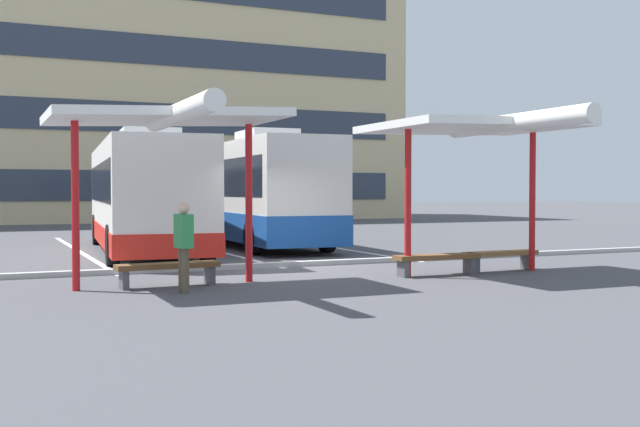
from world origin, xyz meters
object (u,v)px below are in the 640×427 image
object	(u,v)px
waiting_passenger_0	(184,241)
bench_0	(168,269)
coach_bus_0	(144,197)
coach_bus_1	(255,194)
bench_2	(501,256)
waiting_shelter_1	(481,129)
bench_1	(437,259)
waiting_shelter_0	(169,120)

from	to	relation	value
waiting_passenger_0	bench_0	bearing A→B (deg)	93.96
coach_bus_0	coach_bus_1	bearing A→B (deg)	19.76
coach_bus_1	bench_0	bearing A→B (deg)	-118.08
coach_bus_1	bench_2	size ratio (longest dim) A/B	5.40
bench_0	waiting_shelter_1	bearing A→B (deg)	-6.53
bench_2	coach_bus_1	bearing A→B (deg)	103.67
waiting_shelter_1	bench_1	size ratio (longest dim) A/B	2.63
waiting_shelter_0	bench_2	xyz separation A→B (m)	(7.48, -0.15, -2.78)
waiting_shelter_1	waiting_passenger_0	bearing A→B (deg)	-178.28
waiting_shelter_0	waiting_shelter_1	xyz separation A→B (m)	(6.58, -0.61, 0.01)
bench_2	waiting_passenger_0	distance (m)	7.46
waiting_shelter_1	bench_0	bearing A→B (deg)	173.47
coach_bus_0	waiting_passenger_0	world-z (taller)	coach_bus_0
bench_2	waiting_shelter_1	bearing A→B (deg)	-153.28
waiting_passenger_0	bench_1	bearing A→B (deg)	4.98
bench_1	bench_0	bearing A→B (deg)	175.37
coach_bus_1	coach_bus_0	bearing A→B (deg)	-160.24
coach_bus_0	waiting_passenger_0	xyz separation A→B (m)	(-1.10, -9.08, -0.70)
coach_bus_0	bench_1	bearing A→B (deg)	-62.30
waiting_shelter_0	bench_2	bearing A→B (deg)	-1.17
coach_bus_1	bench_2	distance (m)	10.21
waiting_shelter_1	bench_2	xyz separation A→B (m)	(0.90, 0.45, -2.79)
coach_bus_1	waiting_shelter_0	xyz separation A→B (m)	(-5.09, -9.68, 1.41)
bench_2	waiting_shelter_0	bearing A→B (deg)	178.83
coach_bus_0	coach_bus_1	size ratio (longest dim) A/B	1.08
bench_0	bench_1	distance (m)	5.70
coach_bus_1	waiting_passenger_0	distance (m)	11.65
coach_bus_0	waiting_shelter_0	xyz separation A→B (m)	(-1.17, -8.27, 1.49)
coach_bus_0	bench_0	world-z (taller)	coach_bus_0
waiting_shelter_0	bench_1	bearing A→B (deg)	-3.15
bench_0	bench_2	distance (m)	7.48
coach_bus_0	waiting_shelter_0	world-z (taller)	coach_bus_0
bench_1	waiting_passenger_0	world-z (taller)	waiting_passenger_0
coach_bus_1	waiting_shelter_0	bearing A→B (deg)	-117.72
waiting_shelter_0	bench_0	bearing A→B (deg)	90.00
bench_1	waiting_shelter_0	bearing A→B (deg)	176.85
waiting_shelter_1	bench_2	distance (m)	2.97
bench_2	bench_1	bearing A→B (deg)	-174.93
waiting_shelter_1	bench_1	distance (m)	2.94
bench_1	bench_2	bearing A→B (deg)	5.07
bench_1	waiting_passenger_0	size ratio (longest dim) A/B	1.21
bench_2	waiting_passenger_0	world-z (taller)	waiting_passenger_0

